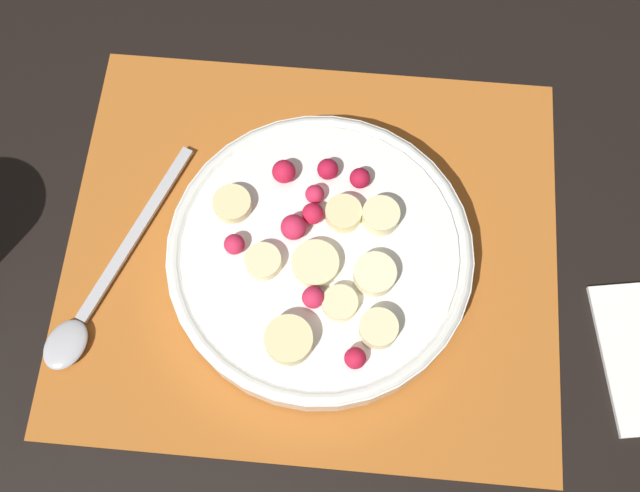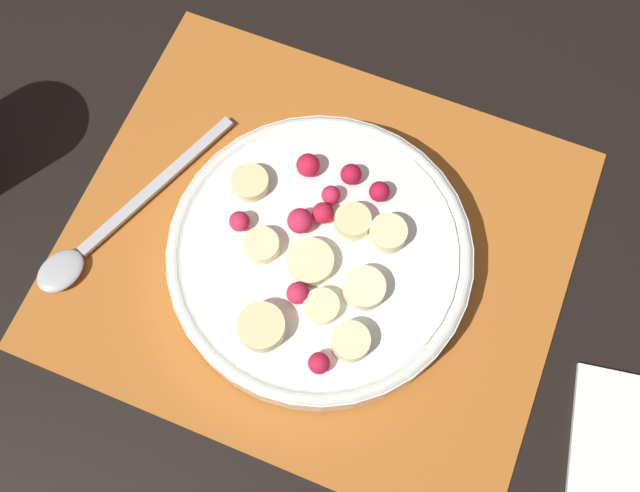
{
  "view_description": "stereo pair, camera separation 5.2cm",
  "coord_description": "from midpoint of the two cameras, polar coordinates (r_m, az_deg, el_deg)",
  "views": [
    {
      "loc": [
        -0.02,
        0.19,
        0.54
      ],
      "look_at": [
        -0.01,
        0.01,
        0.04
      ],
      "focal_mm": 40.0,
      "sensor_mm": 36.0,
      "label": 1
    },
    {
      "loc": [
        -0.07,
        0.18,
        0.54
      ],
      "look_at": [
        -0.01,
        0.01,
        0.04
      ],
      "focal_mm": 40.0,
      "sensor_mm": 36.0,
      "label": 2
    }
  ],
  "objects": [
    {
      "name": "ground_plane",
      "position": [
        0.57,
        -3.28,
        -0.63
      ],
      "size": [
        3.0,
        3.0,
        0.0
      ],
      "primitive_type": "plane",
      "color": "black"
    },
    {
      "name": "fruit_bowl",
      "position": [
        0.54,
        -2.75,
        -1.09
      ],
      "size": [
        0.23,
        0.23,
        0.05
      ],
      "color": "silver",
      "rests_on": "placemat"
    },
    {
      "name": "spoon",
      "position": [
        0.58,
        -20.16,
        -4.54
      ],
      "size": [
        0.09,
        0.19,
        0.01
      ],
      "rotation": [
        0.0,
        0.0,
        7.48
      ],
      "color": "#B2B2B7",
      "rests_on": "placemat"
    },
    {
      "name": "placemat",
      "position": [
        0.57,
        -3.29,
        -0.53
      ],
      "size": [
        0.39,
        0.33,
        0.01
      ],
      "color": "#B26023",
      "rests_on": "ground_plane"
    }
  ]
}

